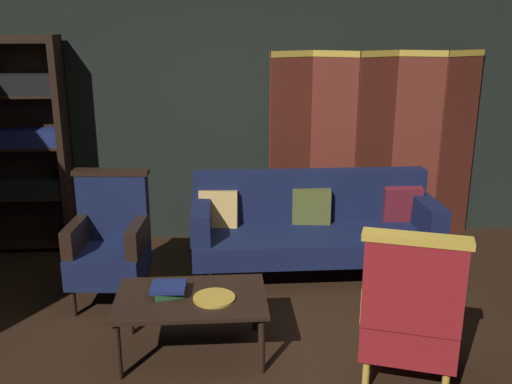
{
  "coord_description": "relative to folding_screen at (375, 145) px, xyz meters",
  "views": [
    {
      "loc": [
        -0.29,
        -3.27,
        2.18
      ],
      "look_at": [
        0.0,
        0.8,
        0.95
      ],
      "focal_mm": 40.26,
      "sensor_mm": 36.0,
      "label": 1
    }
  ],
  "objects": [
    {
      "name": "armchair_gilt_accent",
      "position": [
        -0.43,
        -2.46,
        -0.5
      ],
      "size": [
        0.74,
        0.73,
        1.04
      ],
      "color": "gold",
      "rests_on": "ground_plane"
    },
    {
      "name": "back_wall",
      "position": [
        -1.29,
        0.22,
        0.41
      ],
      "size": [
        7.2,
        0.1,
        2.8
      ],
      "primitive_type": "cube",
      "color": "black",
      "rests_on": "ground_plane"
    },
    {
      "name": "ground_plane",
      "position": [
        -1.29,
        -2.23,
        -0.99
      ],
      "size": [
        10.0,
        10.0,
        0.0
      ],
      "primitive_type": "plane",
      "color": "black"
    },
    {
      "name": "bookshelf",
      "position": [
        -3.44,
        -0.04,
        0.08
      ],
      "size": [
        0.9,
        0.32,
        2.05
      ],
      "color": "black",
      "rests_on": "ground_plane"
    },
    {
      "name": "folding_screen",
      "position": [
        0.0,
        0.0,
        0.0
      ],
      "size": [
        2.13,
        0.26,
        1.9
      ],
      "color": "#5B2319",
      "rests_on": "ground_plane"
    },
    {
      "name": "velvet_couch",
      "position": [
        -0.74,
        -0.78,
        -0.53
      ],
      "size": [
        2.12,
        0.78,
        0.88
      ],
      "color": "black",
      "rests_on": "ground_plane"
    },
    {
      "name": "coffee_table",
      "position": [
        -1.76,
        -2.04,
        -0.61
      ],
      "size": [
        1.0,
        0.64,
        0.42
      ],
      "color": "black",
      "rests_on": "ground_plane"
    },
    {
      "name": "book_navy_cloth",
      "position": [
        -1.91,
        -2.01,
        -0.51
      ],
      "size": [
        0.24,
        0.21,
        0.03
      ],
      "primitive_type": "cube",
      "rotation": [
        0.0,
        0.0,
        -0.05
      ],
      "color": "navy",
      "rests_on": "book_green_cloth"
    },
    {
      "name": "book_green_cloth",
      "position": [
        -1.91,
        -2.01,
        -0.54
      ],
      "size": [
        0.22,
        0.19,
        0.04
      ],
      "primitive_type": "cube",
      "rotation": [
        0.0,
        0.0,
        0.19
      ],
      "color": "#1E4C28",
      "rests_on": "coffee_table"
    },
    {
      "name": "brass_tray",
      "position": [
        -1.61,
        -2.09,
        -0.56
      ],
      "size": [
        0.28,
        0.28,
        0.02
      ],
      "primitive_type": "cylinder",
      "color": "gold",
      "rests_on": "coffee_table"
    },
    {
      "name": "armchair_wing_left",
      "position": [
        -2.43,
        -1.2,
        -0.5
      ],
      "size": [
        0.63,
        0.63,
        1.04
      ],
      "color": "black",
      "rests_on": "ground_plane"
    }
  ]
}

